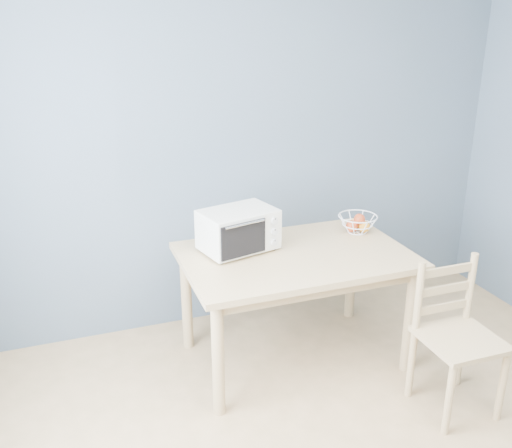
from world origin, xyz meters
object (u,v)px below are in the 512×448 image
object	(u,v)px
dining_chair	(455,339)
fruit_basket	(357,223)
toaster_oven	(236,230)
dining_table	(295,268)

from	to	relation	value
dining_chair	fruit_basket	bearing A→B (deg)	98.24
toaster_oven	fruit_basket	size ratio (longest dim) A/B	1.91
fruit_basket	dining_chair	world-z (taller)	fruit_basket
dining_table	fruit_basket	size ratio (longest dim) A/B	5.22
dining_table	dining_chair	world-z (taller)	dining_chair
toaster_oven	fruit_basket	xyz separation A→B (m)	(0.87, 0.02, -0.07)
toaster_oven	dining_chair	distance (m)	1.42
dining_table	toaster_oven	xyz separation A→B (m)	(-0.33, 0.17, 0.24)
dining_table	dining_chair	size ratio (longest dim) A/B	1.60
dining_table	fruit_basket	world-z (taller)	fruit_basket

